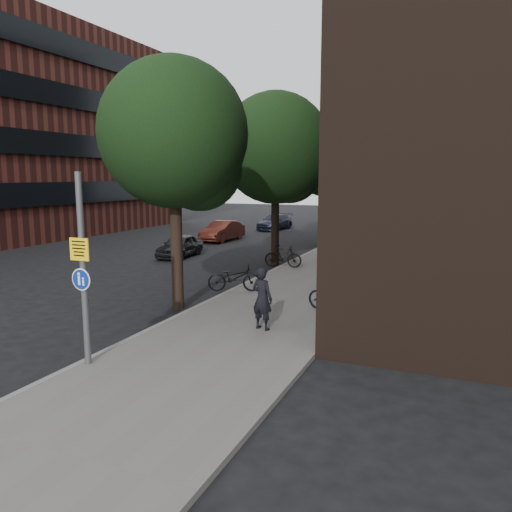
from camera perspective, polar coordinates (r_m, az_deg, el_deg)
The scene contains 15 objects.
ground at distance 10.77m, azimuth -9.62°, elevation -13.17°, with size 120.00×120.00×0.00m, color black.
sidewalk at distance 19.50m, azimuth 6.92°, elevation -2.79°, with size 4.50×60.00×0.12m, color #5E5C57.
curb_edge at distance 20.22m, azimuth 0.77°, elevation -2.29°, with size 0.15×60.00×0.13m, color slate.
street_tree_near at distance 15.29m, azimuth -8.84°, elevation 12.94°, with size 4.40×4.40×7.50m.
street_tree_mid at distance 22.96m, azimuth 2.54°, elevation 11.73°, with size 5.00×5.00×7.80m.
street_tree_far at distance 31.55m, azimuth 8.31°, elevation 10.93°, with size 5.00×5.00×7.80m.
signpost at distance 10.91m, azimuth -19.15°, elevation -1.44°, with size 0.47×0.13×4.04m.
pedestrian at distance 12.91m, azimuth 0.72°, elevation -4.87°, with size 0.60×0.39×1.64m, color black.
parked_bike_facade_near at distance 14.83m, azimuth 8.82°, elevation -4.65°, with size 0.59×1.68×0.88m, color black.
parked_bike_facade_far at distance 18.99m, azimuth 9.85°, elevation -1.30°, with size 0.52×1.85×1.11m, color black.
parked_bike_curb_near at distance 17.23m, azimuth -2.50°, elevation -2.47°, with size 0.64×1.83×0.96m, color black.
parked_bike_curb_far at distance 21.77m, azimuth 3.11°, elevation -0.01°, with size 0.46×1.64×0.99m, color black.
parked_car_near at distance 25.56m, azimuth -8.70°, elevation 1.15°, with size 1.34×3.33×1.14m, color black.
parked_car_mid at distance 31.62m, azimuth -3.87°, elevation 2.87°, with size 1.34×3.84×1.27m, color #501E16.
parked_car_far at distance 38.37m, azimuth 2.18°, elevation 3.91°, with size 1.64×4.04×1.17m, color #1C1F32.
Camera 1 is at (5.42, -8.38, 4.06)m, focal length 35.00 mm.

